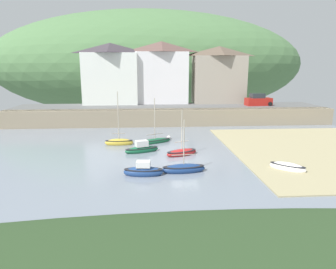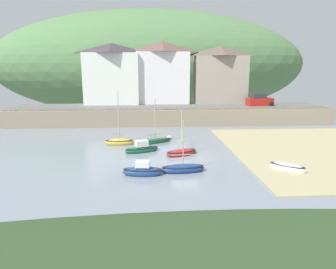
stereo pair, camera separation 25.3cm
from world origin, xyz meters
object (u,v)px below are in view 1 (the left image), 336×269
waterfront_building_left (111,73)px  mooring_buoy (169,138)px  waterfront_building_right (219,74)px  rowboat_small_beached (143,171)px  sailboat_tall_mast (182,152)px  sailboat_white_hull (142,149)px  sailboat_far_left (288,167)px  sailboat_nearest_shore (155,141)px  fishing_boat_green (119,142)px  waterfront_building_centre (162,72)px  parked_car_near_slipway (258,100)px  dinghy_open_wooden (184,169)px

waterfront_building_left → mooring_buoy: (8.42, -16.86, -7.25)m
waterfront_building_left → waterfront_building_right: waterfront_building_left is taller
rowboat_small_beached → sailboat_tall_mast: 6.57m
sailboat_tall_mast → mooring_buoy: size_ratio=8.78×
waterfront_building_left → sailboat_white_hull: bearing=-76.8°
sailboat_far_left → sailboat_nearest_shore: 14.80m
waterfront_building_right → sailboat_white_hull: size_ratio=2.59×
fishing_boat_green → sailboat_far_left: bearing=-34.2°
waterfront_building_left → waterfront_building_centre: bearing=0.0°
waterfront_building_right → sailboat_white_hull: (-12.89, -22.42, -6.87)m
sailboat_far_left → sailboat_white_hull: sailboat_white_hull is taller
waterfront_building_centre → sailboat_tall_mast: (0.73, -23.79, -7.32)m
waterfront_building_left → sailboat_white_hull: 24.09m
waterfront_building_left → waterfront_building_right: (18.17, 0.00, -0.21)m
sailboat_nearest_shore → fishing_boat_green: bearing=159.7°
waterfront_building_left → sailboat_nearest_shore: 21.14m
sailboat_far_left → sailboat_nearest_shore: (-10.62, 10.30, -0.04)m
fishing_boat_green → sailboat_white_hull: 4.04m
waterfront_building_centre → mooring_buoy: size_ratio=19.39×
sailboat_nearest_shore → parked_car_near_slipway: (16.94, 14.23, 2.96)m
waterfront_building_right → mooring_buoy: bearing=-120.0°
sailboat_tall_mast → mooring_buoy: bearing=71.6°
sailboat_far_left → sailboat_nearest_shore: size_ratio=0.55×
dinghy_open_wooden → rowboat_small_beached: 3.30m
sailboat_tall_mast → mooring_buoy: sailboat_tall_mast is taller
waterfront_building_right → rowboat_small_beached: 32.60m
waterfront_building_right → sailboat_white_hull: waterfront_building_right is taller
parked_car_near_slipway → mooring_buoy: (-15.23, -12.36, -3.05)m
sailboat_nearest_shore → mooring_buoy: size_ratio=9.90×
dinghy_open_wooden → sailboat_tall_mast: sailboat_tall_mast is taller
waterfront_building_left → mooring_buoy: waterfront_building_left is taller
waterfront_building_left → parked_car_near_slipway: waterfront_building_left is taller
dinghy_open_wooden → rowboat_small_beached: size_ratio=1.40×
rowboat_small_beached → sailboat_white_hull: 6.83m
fishing_boat_green → rowboat_small_beached: (2.75, -9.97, 0.02)m
rowboat_small_beached → sailboat_far_left: bearing=5.5°
waterfront_building_left → sailboat_tall_mast: size_ratio=2.14×
dinghy_open_wooden → sailboat_tall_mast: (0.40, 4.95, -0.03)m
sailboat_tall_mast → sailboat_white_hull: (-3.88, 1.37, 0.07)m
sailboat_nearest_shore → sailboat_white_hull: size_ratio=1.42×
waterfront_building_centre → sailboat_far_left: bearing=-73.0°
waterfront_building_centre → sailboat_white_hull: waterfront_building_centre is taller
waterfront_building_centre → parked_car_near_slipway: waterfront_building_centre is taller
sailboat_far_left → rowboat_small_beached: bearing=-139.4°
dinghy_open_wooden → sailboat_tall_mast: size_ratio=0.98×
sailboat_far_left → parked_car_near_slipway: 25.50m
sailboat_far_left → dinghy_open_wooden: (-8.57, 0.29, 0.01)m
waterfront_building_right → sailboat_far_left: (-0.84, -29.03, -6.91)m
sailboat_far_left → rowboat_small_beached: 11.83m
waterfront_building_left → sailboat_nearest_shore: bearing=-70.3°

